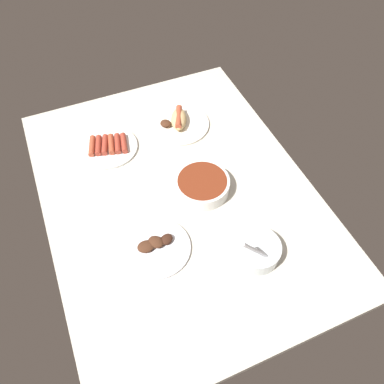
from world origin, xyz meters
TOP-DOWN VIEW (x-y plane):
  - ground_plane at (0.00, 0.00)cm, footprint 120.00×90.00cm
  - plate_grilled_meat at (17.92, -14.25)cm, footprint 21.26×21.26cm
  - bowl_coleslaw at (31.80, 13.22)cm, footprint 14.82×14.82cm
  - bowl_chili at (2.31, 8.26)cm, footprint 18.91×18.91cm
  - plate_sausages at (-29.69, -16.51)cm, footprint 21.88×21.88cm
  - plate_hotdog_assembled at (-31.17, 12.69)cm, footprint 24.12×24.12cm

SIDE VIEW (x-z plane):
  - ground_plane at x=0.00cm, z-range -3.00..0.00cm
  - plate_grilled_meat at x=17.92cm, z-range -0.87..2.61cm
  - plate_sausages at x=-29.69cm, z-range -0.52..2.66cm
  - plate_hotdog_assembled at x=-31.17cm, z-range -1.11..4.50cm
  - bowl_chili at x=2.31cm, z-range 0.24..5.41cm
  - bowl_coleslaw at x=31.80cm, z-range -4.49..10.29cm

